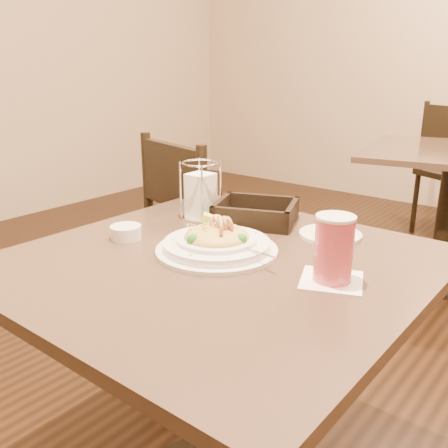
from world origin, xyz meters
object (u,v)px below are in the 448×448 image
Objects in this scene: drink_glass at (334,249)px; napkin_caddy at (201,194)px; dining_chair_near at (204,250)px; bread_basket at (256,215)px; butter_ramekin at (126,232)px; pasta_bowl at (217,242)px; side_plate at (330,235)px; main_table at (219,347)px.

napkin_caddy is (-0.50, 0.16, 0.00)m from drink_glass.
napkin_caddy is at bearing 144.15° from dining_chair_near.
bread_basket is (-0.36, 0.23, -0.05)m from drink_glass.
drink_glass reaches higher than butter_ramekin.
pasta_bowl reaches higher than side_plate.
butter_ramekin is at bearing -171.73° from main_table.
bread_basket is at bearing 108.81° from main_table.
main_table is 5.58× the size of side_plate.
main_table is at bearing -71.19° from bread_basket.
side_plate is (0.61, -0.20, 0.25)m from dining_chair_near.
side_plate is at bearing 13.68° from napkin_caddy.
drink_glass reaches higher than side_plate.
drink_glass is at bearing -32.86° from bread_basket.
main_table is 0.37m from butter_ramekin.
dining_chair_near reaches higher than main_table.
napkin_caddy reaches higher than butter_ramekin.
bread_basket is at bearing 147.14° from drink_glass.
main_table is 0.26m from pasta_bowl.
butter_ramekin is (-0.54, -0.09, -0.05)m from drink_glass.
main_table is 0.44m from napkin_caddy.
bread_basket is 3.41× the size of butter_ramekin.
butter_ramekin is at bearing -97.38° from napkin_caddy.
bread_basket reaches higher than butter_ramekin.
pasta_bowl is 4.09× the size of butter_ramekin.
drink_glass is 0.61× the size of bread_basket.
main_table is 5.51× the size of drink_glass.
side_plate is at bearing 67.37° from main_table.
side_plate is (0.13, 0.30, 0.24)m from main_table.
pasta_bowl is 1.93× the size of napkin_caddy.
main_table is 5.36× the size of napkin_caddy.
side_plate is at bearing 176.26° from dining_chair_near.
napkin_caddy reaches higher than main_table.
main_table is at bearing -41.54° from napkin_caddy.
drink_glass is 0.97× the size of napkin_caddy.
pasta_bowl is at bearing -175.54° from drink_glass.
side_plate is at bearing 5.47° from bread_basket.
main_table is 11.38× the size of butter_ramekin.
napkin_caddy reaches higher than bread_basket.
main_table is 2.78× the size of pasta_bowl.
main_table is at bearing 148.06° from dining_chair_near.
drink_glass is 0.29m from side_plate.
main_table is at bearing -112.63° from side_plate.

